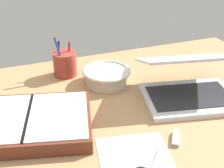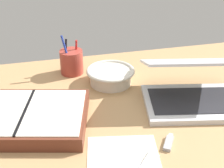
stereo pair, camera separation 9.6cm
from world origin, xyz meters
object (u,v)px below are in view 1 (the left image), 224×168
Objects in this scene: bowl at (107,76)px; planner at (29,122)px; pen_cup at (65,64)px; laptop at (188,84)px.

planner is (-30.19, -18.21, -0.97)cm from bowl.
bowl is at bearing 45.21° from planner.
pen_cup reaches higher than planner.
bowl is 0.43× the size of planner.
laptop is at bearing -41.00° from pen_cup.
laptop is 0.87× the size of planner.
laptop is 2.24× the size of pen_cup.
laptop reaches higher than bowl.
planner is at bearing -148.90° from bowl.
laptop reaches higher than planner.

